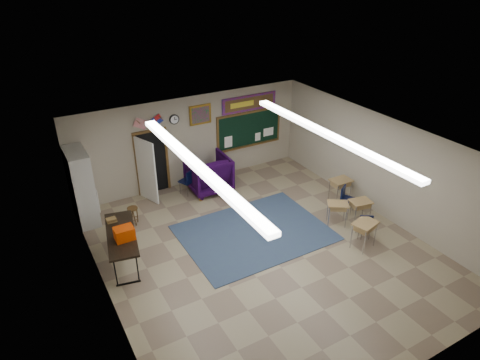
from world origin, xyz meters
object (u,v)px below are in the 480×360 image
student_desk_front_right (340,189)px  folding_table (123,246)px  wingback_armchair (208,173)px  wooden_stool (133,216)px  student_desk_front_left (337,212)px

student_desk_front_right → folding_table: folding_table is taller
wingback_armchair → folding_table: (-3.52, -2.31, -0.13)m
wingback_armchair → wooden_stool: (-2.79, -0.75, -0.32)m
student_desk_front_right → wooden_stool: size_ratio=1.43×
wingback_armchair → student_desk_front_right: (3.24, -2.72, -0.17)m
student_desk_front_left → student_desk_front_right: bearing=79.4°
student_desk_front_left → folding_table: size_ratio=0.34×
wingback_armchair → wooden_stool: size_ratio=2.47×
folding_table → wooden_stool: bearing=76.3°
student_desk_front_right → wooden_stool: bearing=162.8°
student_desk_front_left → wooden_stool: bearing=-175.6°
student_desk_front_left → student_desk_front_right: 1.34m
wingback_armchair → student_desk_front_right: bearing=142.2°
wooden_stool → student_desk_front_left: bearing=-29.9°
wingback_armchair → student_desk_front_right: size_ratio=1.72×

